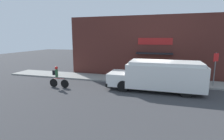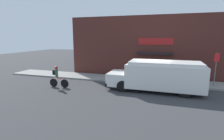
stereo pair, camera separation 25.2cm
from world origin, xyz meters
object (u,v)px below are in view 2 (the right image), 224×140
(stop_sign_post, at_px, (216,64))
(cyclist, at_px, (57,77))
(trash_bin, at_px, (150,74))
(school_bus, at_px, (159,75))

(stop_sign_post, bearing_deg, cyclist, -163.49)
(cyclist, relative_size, trash_bin, 1.78)
(school_bus, distance_m, trash_bin, 3.00)
(stop_sign_post, bearing_deg, trash_bin, 170.07)
(trash_bin, bearing_deg, stop_sign_post, -9.93)
(school_bus, xyz_separation_m, cyclist, (-7.34, -1.38, -0.30))
(school_bus, relative_size, stop_sign_post, 2.61)
(school_bus, relative_size, trash_bin, 7.21)
(school_bus, height_order, stop_sign_post, stop_sign_post)
(school_bus, distance_m, stop_sign_post, 4.50)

